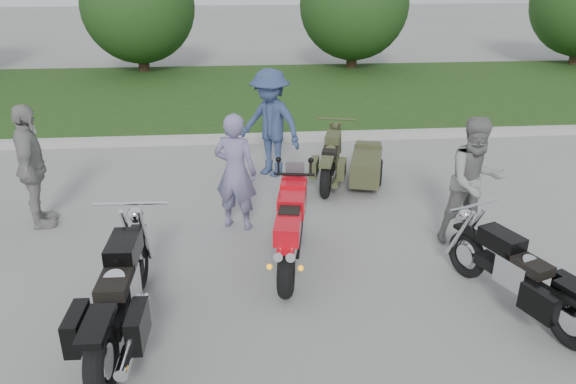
{
  "coord_description": "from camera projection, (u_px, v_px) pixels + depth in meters",
  "views": [
    {
      "loc": [
        0.18,
        -5.66,
        3.8
      ],
      "look_at": [
        0.77,
        1.3,
        0.8
      ],
      "focal_mm": 35.0,
      "sensor_mm": 36.0,
      "label": 1
    }
  ],
  "objects": [
    {
      "name": "ground",
      "position": [
        233.0,
        299.0,
        6.67
      ],
      "size": [
        80.0,
        80.0,
        0.0
      ],
      "primitive_type": "plane",
      "color": "gray",
      "rests_on": "ground"
    },
    {
      "name": "curb",
      "position": [
        234.0,
        139.0,
        12.13
      ],
      "size": [
        60.0,
        0.3,
        0.15
      ],
      "primitive_type": "cube",
      "color": "#AEACA4",
      "rests_on": "ground"
    },
    {
      "name": "grass_strip",
      "position": [
        234.0,
        94.0,
        15.93
      ],
      "size": [
        60.0,
        8.0,
        0.14
      ],
      "primitive_type": "cube",
      "color": "#34561D",
      "rests_on": "ground"
    },
    {
      "name": "tree_mid_left",
      "position": [
        138.0,
        6.0,
        17.93
      ],
      "size": [
        3.6,
        3.6,
        4.0
      ],
      "color": "#3F2B1C",
      "rests_on": "ground"
    },
    {
      "name": "tree_mid_right",
      "position": [
        354.0,
        5.0,
        18.48
      ],
      "size": [
        3.6,
        3.6,
        4.0
      ],
      "color": "#3F2B1C",
      "rests_on": "ground"
    },
    {
      "name": "sportbike_red",
      "position": [
        290.0,
        227.0,
        7.13
      ],
      "size": [
        0.57,
        2.05,
        0.98
      ],
      "rotation": [
        0.0,
        0.0,
        -0.16
      ],
      "color": "black",
      "rests_on": "ground"
    },
    {
      "name": "cruiser_left",
      "position": [
        120.0,
        300.0,
        5.78
      ],
      "size": [
        0.43,
        2.52,
        0.97
      ],
      "rotation": [
        0.0,
        0.0,
        -0.02
      ],
      "color": "black",
      "rests_on": "ground"
    },
    {
      "name": "cruiser_right",
      "position": [
        523.0,
        279.0,
        6.27
      ],
      "size": [
        0.96,
        2.09,
        0.84
      ],
      "rotation": [
        0.0,
        0.0,
        0.37
      ],
      "color": "black",
      "rests_on": "ground"
    },
    {
      "name": "cruiser_sidecar",
      "position": [
        351.0,
        164.0,
        9.81
      ],
      "size": [
        1.33,
        2.05,
        0.8
      ],
      "rotation": [
        0.0,
        0.0,
        -0.26
      ],
      "color": "black",
      "rests_on": "ground"
    },
    {
      "name": "person_stripe",
      "position": [
        235.0,
        172.0,
        8.08
      ],
      "size": [
        0.75,
        0.62,
        1.75
      ],
      "primitive_type": "imported",
      "rotation": [
        0.0,
        0.0,
        2.76
      ],
      "color": "slate",
      "rests_on": "ground"
    },
    {
      "name": "person_grey",
      "position": [
        475.0,
        181.0,
        7.68
      ],
      "size": [
        0.96,
        0.79,
        1.81
      ],
      "primitive_type": "imported",
      "rotation": [
        0.0,
        0.0,
        0.12
      ],
      "color": "gray",
      "rests_on": "ground"
    },
    {
      "name": "person_denim",
      "position": [
        270.0,
        123.0,
        10.03
      ],
      "size": [
        1.43,
        1.36,
        1.95
      ],
      "primitive_type": "imported",
      "rotation": [
        0.0,
        0.0,
        -0.69
      ],
      "color": "navy",
      "rests_on": "ground"
    },
    {
      "name": "person_back",
      "position": [
        32.0,
        167.0,
        8.11
      ],
      "size": [
        0.69,
        1.16,
        1.86
      ],
      "primitive_type": "imported",
      "rotation": [
        0.0,
        0.0,
        1.8
      ],
      "color": "gray",
      "rests_on": "ground"
    }
  ]
}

